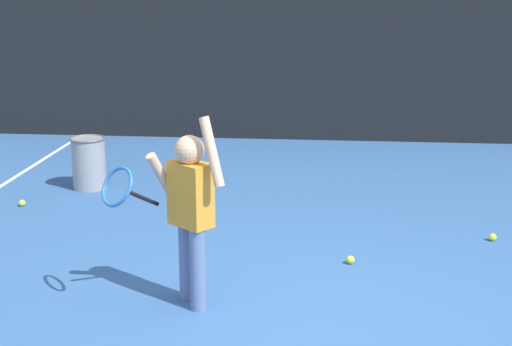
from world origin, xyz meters
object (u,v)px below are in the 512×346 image
at_px(tennis_player, 188,205).
at_px(ball_hopper, 89,162).
at_px(tennis_ball_0, 493,237).
at_px(tennis_ball_1, 22,203).
at_px(tennis_ball_5, 350,260).

height_order(tennis_player, ball_hopper, tennis_player).
distance_m(tennis_ball_0, tennis_ball_1, 4.51).
xyz_separation_m(tennis_player, tennis_ball_0, (2.38, 1.52, -0.69)).
height_order(tennis_player, tennis_ball_0, tennis_player).
bearing_deg(tennis_ball_0, ball_hopper, 162.18).
xyz_separation_m(tennis_player, ball_hopper, (-1.62, 2.81, -0.44)).
bearing_deg(ball_hopper, tennis_ball_5, -35.15).
bearing_deg(tennis_ball_5, tennis_ball_0, 27.83).
distance_m(tennis_player, tennis_ball_0, 2.91).
height_order(tennis_ball_1, tennis_ball_5, same).
distance_m(tennis_ball_1, tennis_ball_5, 3.46).
distance_m(ball_hopper, tennis_ball_0, 4.21).
relative_size(tennis_player, ball_hopper, 2.40).
bearing_deg(tennis_ball_5, tennis_player, -142.67).
height_order(ball_hopper, tennis_ball_0, ball_hopper).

